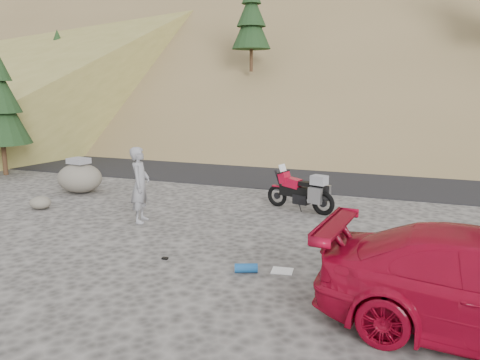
% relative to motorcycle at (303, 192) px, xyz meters
% --- Properties ---
extents(ground, '(140.00, 140.00, 0.00)m').
position_rel_motorcycle_xyz_m(ground, '(-1.29, -3.21, -0.55)').
color(ground, '#3B3937').
rests_on(ground, ground).
extents(road, '(120.00, 7.00, 0.05)m').
position_rel_motorcycle_xyz_m(road, '(-1.29, 5.79, -0.55)').
color(road, black).
rests_on(road, ground).
extents(hillside, '(120.00, 73.00, 46.72)m').
position_rel_motorcycle_xyz_m(hillside, '(-1.34, 37.66, 10.53)').
color(hillside, brown).
rests_on(hillside, ground).
extents(motorcycle, '(2.10, 0.99, 1.28)m').
position_rel_motorcycle_xyz_m(motorcycle, '(0.00, 0.00, 0.00)').
color(motorcycle, black).
rests_on(motorcycle, ground).
extents(man, '(0.64, 0.81, 1.95)m').
position_rel_motorcycle_xyz_m(man, '(-3.68, -2.49, -0.55)').
color(man, gray).
rests_on(man, ground).
extents(boulder, '(1.85, 1.72, 1.15)m').
position_rel_motorcycle_xyz_m(boulder, '(-7.42, -0.27, -0.05)').
color(boulder, '#534E47').
rests_on(boulder, ground).
extents(small_rock, '(0.71, 0.66, 0.37)m').
position_rel_motorcycle_xyz_m(small_rock, '(-7.08, -2.40, -0.36)').
color(small_rock, '#534E47').
rests_on(small_rock, ground).
extents(gear_white_cloth, '(0.44, 0.40, 0.01)m').
position_rel_motorcycle_xyz_m(gear_white_cloth, '(0.63, -4.43, -0.54)').
color(gear_white_cloth, white).
rests_on(gear_white_cloth, ground).
extents(gear_blue_mat, '(0.47, 0.32, 0.17)m').
position_rel_motorcycle_xyz_m(gear_blue_mat, '(0.01, -4.73, -0.46)').
color(gear_blue_mat, '#174D8C').
rests_on(gear_blue_mat, ground).
extents(gear_bottle, '(0.11, 0.11, 0.25)m').
position_rel_motorcycle_xyz_m(gear_bottle, '(1.50, -4.33, -0.42)').
color(gear_bottle, '#174D8C').
rests_on(gear_bottle, ground).
extents(gear_funnel, '(0.16, 0.16, 0.19)m').
position_rel_motorcycle_xyz_m(gear_funnel, '(1.76, -4.37, -0.45)').
color(gear_funnel, '#B9150C').
rests_on(gear_funnel, ground).
extents(gear_glove_a, '(0.12, 0.09, 0.03)m').
position_rel_motorcycle_xyz_m(gear_glove_a, '(-1.77, -4.65, -0.53)').
color(gear_glove_a, black).
rests_on(gear_glove_a, ground).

